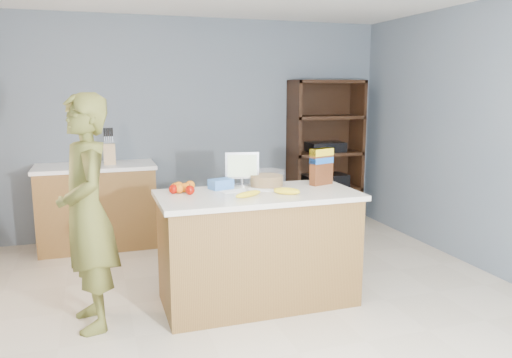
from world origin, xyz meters
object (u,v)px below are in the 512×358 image
object	(u,v)px
person	(87,213)
cereal_box	(321,164)
counter_peninsula	(258,252)
tv	(242,167)
shelving_unit	(323,156)

from	to	relation	value
person	cereal_box	world-z (taller)	person
counter_peninsula	tv	size ratio (longest dim) A/B	5.53
counter_peninsula	tv	bearing A→B (deg)	96.46
counter_peninsula	person	distance (m)	1.34
counter_peninsula	cereal_box	xyz separation A→B (m)	(0.61, 0.15, 0.66)
counter_peninsula	tv	xyz separation A→B (m)	(-0.04, 0.32, 0.64)
shelving_unit	cereal_box	bearing A→B (deg)	-116.29
counter_peninsula	person	world-z (taller)	person
person	tv	distance (m)	1.30
cereal_box	person	bearing A→B (deg)	-175.20
tv	cereal_box	world-z (taller)	cereal_box
shelving_unit	tv	bearing A→B (deg)	-132.44
tv	cereal_box	xyz separation A→B (m)	(0.65, -0.17, 0.02)
counter_peninsula	shelving_unit	bearing A→B (deg)	52.89
counter_peninsula	shelving_unit	distance (m)	2.61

